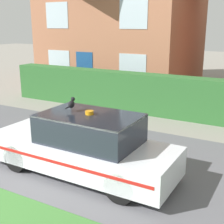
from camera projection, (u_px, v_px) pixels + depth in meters
The scene contains 5 objects.
road_strip at pixel (86, 152), 8.73m from camera, with size 28.00×5.14×0.01m, color #5B5B60.
garden_hedge at pixel (164, 96), 12.07m from camera, with size 14.41×0.79×1.57m, color #2D662D.
police_car at pixel (84, 146), 7.30m from camera, with size 4.61×1.64×1.58m.
cat at pixel (72, 103), 7.20m from camera, with size 0.17×0.29×0.25m.
house_left at pixel (123, 21), 17.86m from camera, with size 8.33×6.85×7.14m.
Camera 1 is at (4.60, -2.94, 3.46)m, focal length 50.00 mm.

